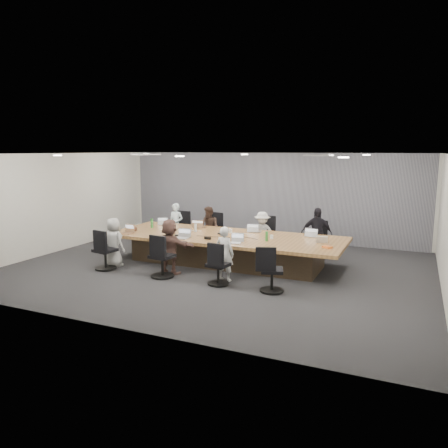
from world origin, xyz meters
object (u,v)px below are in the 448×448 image
at_px(laptop_6, 234,243).
at_px(person_3, 316,234).
at_px(person_5, 170,246).
at_px(bottle_green_left, 152,223).
at_px(laptop_4, 127,233).
at_px(laptop_2, 256,231).
at_px(laptop_5, 181,238).
at_px(person_0, 176,225).
at_px(chair_6, 218,268).
at_px(chair_7, 272,274).
at_px(laptop_0, 166,224).
at_px(snack_packet, 327,247).
at_px(conference_table, 226,248).
at_px(stapler, 208,238).
at_px(person_6, 225,254).
at_px(bottle_green_right, 267,236).
at_px(chair_3, 319,243).
at_px(bottle_clear, 196,228).
at_px(person_4, 114,242).
at_px(mug_brown, 136,229).
at_px(laptop_1, 201,227).
at_px(chair_4, 105,253).
at_px(laptop_3, 312,236).
at_px(person_2, 262,233).
at_px(chair_2, 266,237).
at_px(canvas_bag, 322,239).
at_px(chair_5, 162,260).
at_px(chair_0, 182,231).

bearing_deg(laptop_6, person_3, 44.93).
relative_size(person_5, bottle_green_left, 5.08).
bearing_deg(laptop_4, laptop_2, 31.44).
bearing_deg(laptop_5, person_0, 119.79).
xyz_separation_m(chair_6, chair_7, (1.21, 0.00, 0.02)).
xyz_separation_m(laptop_0, snack_packet, (4.89, -1.21, 0.01)).
distance_m(person_0, laptop_5, 2.57).
height_order(conference_table, stapler, stapler).
relative_size(conference_table, laptop_2, 20.12).
bearing_deg(stapler, person_6, -35.65).
xyz_separation_m(laptop_0, bottle_green_right, (3.42, -1.05, 0.11)).
bearing_deg(laptop_5, person_6, -24.52).
height_order(chair_3, bottle_green_right, bottle_green_right).
bearing_deg(laptop_0, chair_6, 126.98).
xyz_separation_m(person_6, bottle_clear, (-1.50, 1.49, 0.23)).
bearing_deg(bottle_green_left, bottle_green_right, -7.01).
bearing_deg(person_4, chair_6, -174.37).
relative_size(person_3, laptop_6, 4.69).
bearing_deg(laptop_5, chair_6, -35.75).
distance_m(laptop_0, bottle_green_right, 3.58).
bearing_deg(laptop_4, mug_brown, 96.77).
bearing_deg(laptop_1, person_5, 86.38).
relative_size(chair_3, person_5, 0.58).
height_order(chair_4, laptop_5, chair_4).
relative_size(laptop_3, snack_packet, 1.63).
relative_size(chair_3, bottle_clear, 3.48).
relative_size(person_2, person_6, 0.97).
relative_size(chair_2, bottle_green_left, 3.22).
xyz_separation_m(laptop_5, canvas_bag, (3.26, 0.95, 0.06)).
height_order(chair_2, bottle_green_right, bottle_green_right).
xyz_separation_m(person_2, snack_packet, (2.12, -1.76, 0.16)).
relative_size(laptop_1, bottle_green_right, 1.42).
relative_size(chair_5, laptop_2, 2.77).
bearing_deg(mug_brown, laptop_1, 40.59).
distance_m(chair_0, chair_2, 2.77).
distance_m(person_3, mug_brown, 4.85).
height_order(person_3, stapler, person_3).
bearing_deg(canvas_bag, person_5, -155.34).
bearing_deg(conference_table, bottle_green_left, 175.48).
height_order(chair_6, laptop_5, laptop_5).
xyz_separation_m(chair_5, chair_6, (1.41, 0.00, -0.05)).
bearing_deg(chair_5, laptop_2, 69.16).
relative_size(chair_7, laptop_2, 2.58).
distance_m(person_6, laptop_6, 0.57).
bearing_deg(chair_3, snack_packet, 110.70).
relative_size(person_6, stapler, 7.02).
relative_size(chair_0, chair_5, 0.95).
height_order(chair_7, snack_packet, snack_packet).
bearing_deg(person_5, laptop_3, -135.92).
height_order(person_2, person_5, person_5).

